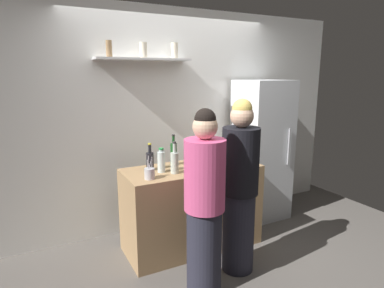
{
  "coord_description": "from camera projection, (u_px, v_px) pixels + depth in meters",
  "views": [
    {
      "loc": [
        -1.61,
        -2.4,
        1.86
      ],
      "look_at": [
        -0.09,
        0.55,
        1.14
      ],
      "focal_mm": 30.78,
      "sensor_mm": 36.0,
      "label": 1
    }
  ],
  "objects": [
    {
      "name": "ground_plane",
      "position": [
        226.0,
        268.0,
        3.2
      ],
      "size": [
        5.28,
        5.28,
        0.0
      ],
      "primitive_type": "plane",
      "color": "#59544F"
    },
    {
      "name": "back_wall_assembly",
      "position": [
        172.0,
        119.0,
        4.01
      ],
      "size": [
        4.8,
        0.32,
        2.6
      ],
      "color": "white",
      "rests_on": "ground"
    },
    {
      "name": "refrigerator",
      "position": [
        262.0,
        150.0,
        4.23
      ],
      "size": [
        0.61,
        0.6,
        1.78
      ],
      "color": "silver",
      "rests_on": "ground"
    },
    {
      "name": "counter",
      "position": [
        192.0,
        207.0,
        3.54
      ],
      "size": [
        1.43,
        0.61,
        0.89
      ],
      "primitive_type": "cube",
      "color": "#9E7A51",
      "rests_on": "ground"
    },
    {
      "name": "baking_pan",
      "position": [
        208.0,
        162.0,
        3.55
      ],
      "size": [
        0.34,
        0.24,
        0.05
      ],
      "primitive_type": "cube",
      "color": "gray",
      "rests_on": "counter"
    },
    {
      "name": "utensil_holder",
      "position": [
        150.0,
        173.0,
        3.06
      ],
      "size": [
        0.1,
        0.1,
        0.22
      ],
      "color": "#B2B2B7",
      "rests_on": "counter"
    },
    {
      "name": "wine_bottle_green_glass",
      "position": [
        174.0,
        153.0,
        3.52
      ],
      "size": [
        0.07,
        0.07,
        0.33
      ],
      "color": "#19471E",
      "rests_on": "counter"
    },
    {
      "name": "wine_bottle_dark_glass",
      "position": [
        150.0,
        160.0,
        3.33
      ],
      "size": [
        0.08,
        0.08,
        0.28
      ],
      "color": "black",
      "rests_on": "counter"
    },
    {
      "name": "wine_bottle_amber_glass",
      "position": [
        230.0,
        147.0,
        3.87
      ],
      "size": [
        0.07,
        0.07,
        0.32
      ],
      "color": "#472814",
      "rests_on": "counter"
    },
    {
      "name": "wine_bottle_pale_glass",
      "position": [
        175.0,
        162.0,
        3.22
      ],
      "size": [
        0.08,
        0.08,
        0.32
      ],
      "color": "#B2BFB2",
      "rests_on": "counter"
    },
    {
      "name": "water_bottle_plastic",
      "position": [
        161.0,
        161.0,
        3.25
      ],
      "size": [
        0.08,
        0.08,
        0.25
      ],
      "color": "silver",
      "rests_on": "counter"
    },
    {
      "name": "person_pink_top",
      "position": [
        204.0,
        206.0,
        2.73
      ],
      "size": [
        0.34,
        0.34,
        1.59
      ],
      "rotation": [
        0.0,
        0.0,
        1.07
      ],
      "color": "#262633",
      "rests_on": "ground"
    },
    {
      "name": "person_blonde",
      "position": [
        240.0,
        189.0,
        3.03
      ],
      "size": [
        0.34,
        0.34,
        1.64
      ],
      "rotation": [
        0.0,
        0.0,
        1.63
      ],
      "color": "#262633",
      "rests_on": "ground"
    }
  ]
}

